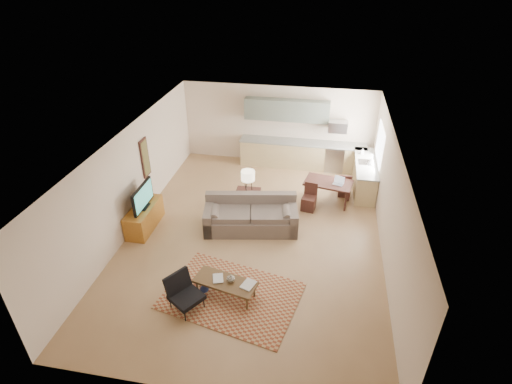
% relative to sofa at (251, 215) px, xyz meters
% --- Properties ---
extents(room, '(9.00, 9.00, 9.00)m').
position_rel_sofa_xyz_m(room, '(0.14, -0.28, 0.91)').
color(room, '#9A734C').
rests_on(room, ground).
extents(kitchen_counter_back, '(4.26, 0.64, 0.92)m').
position_rel_sofa_xyz_m(kitchen_counter_back, '(1.04, 3.90, 0.02)').
color(kitchen_counter_back, tan).
rests_on(kitchen_counter_back, ground).
extents(kitchen_counter_right, '(0.64, 2.26, 0.92)m').
position_rel_sofa_xyz_m(kitchen_counter_right, '(3.07, 2.72, 0.02)').
color(kitchen_counter_right, tan).
rests_on(kitchen_counter_right, ground).
extents(kitchen_range, '(0.62, 0.62, 0.90)m').
position_rel_sofa_xyz_m(kitchen_range, '(2.14, 3.90, 0.01)').
color(kitchen_range, '#A5A8AD').
rests_on(kitchen_range, ground).
extents(kitchen_microwave, '(0.62, 0.40, 0.35)m').
position_rel_sofa_xyz_m(kitchen_microwave, '(2.14, 3.92, 1.11)').
color(kitchen_microwave, '#A5A8AD').
rests_on(kitchen_microwave, room).
extents(upper_cabinets, '(2.80, 0.34, 0.70)m').
position_rel_sofa_xyz_m(upper_cabinets, '(0.44, 4.05, 1.51)').
color(upper_cabinets, slate).
rests_on(upper_cabinets, room).
extents(window_right, '(0.02, 1.40, 1.05)m').
position_rel_sofa_xyz_m(window_right, '(3.37, 2.72, 1.11)').
color(window_right, white).
rests_on(window_right, room).
extents(wall_art_left, '(0.06, 0.42, 1.10)m').
position_rel_sofa_xyz_m(wall_art_left, '(-3.07, 0.62, 1.11)').
color(wall_art_left, olive).
rests_on(wall_art_left, room).
extents(triptych, '(1.70, 0.04, 0.50)m').
position_rel_sofa_xyz_m(triptych, '(0.04, 4.19, 1.31)').
color(triptych, beige).
rests_on(triptych, room).
extents(rug, '(3.16, 2.50, 0.02)m').
position_rel_sofa_xyz_m(rug, '(0.05, -2.51, -0.43)').
color(rug, brown).
rests_on(rug, floor).
extents(sofa, '(2.71, 1.54, 0.89)m').
position_rel_sofa_xyz_m(sofa, '(0.00, 0.00, 0.00)').
color(sofa, brown).
rests_on(sofa, floor).
extents(coffee_table, '(1.44, 0.83, 0.41)m').
position_rel_sofa_xyz_m(coffee_table, '(-0.07, -2.50, -0.24)').
color(coffee_table, '#473119').
rests_on(coffee_table, floor).
extents(book_a, '(0.39, 0.42, 0.03)m').
position_rel_sofa_xyz_m(book_a, '(-0.35, -2.49, -0.03)').
color(book_a, maroon).
rests_on(book_a, coffee_table).
extents(book_b, '(0.46, 0.50, 0.03)m').
position_rel_sofa_xyz_m(book_b, '(0.32, -2.48, -0.03)').
color(book_b, navy).
rests_on(book_b, coffee_table).
extents(vase, '(0.26, 0.26, 0.18)m').
position_rel_sofa_xyz_m(vase, '(0.04, -2.47, 0.05)').
color(vase, black).
rests_on(vase, coffee_table).
extents(armchair, '(0.95, 0.95, 0.78)m').
position_rel_sofa_xyz_m(armchair, '(-0.77, -3.00, -0.05)').
color(armchair, black).
rests_on(armchair, floor).
extents(tv_credenza, '(0.54, 1.41, 0.65)m').
position_rel_sofa_xyz_m(tv_credenza, '(-2.82, -0.44, -0.12)').
color(tv_credenza, '#94581B').
rests_on(tv_credenza, floor).
extents(tv, '(0.11, 1.08, 0.65)m').
position_rel_sofa_xyz_m(tv, '(-2.77, -0.44, 0.53)').
color(tv, black).
rests_on(tv, tv_credenza).
extents(console_table, '(0.67, 0.46, 0.77)m').
position_rel_sofa_xyz_m(console_table, '(-0.21, 0.69, -0.06)').
color(console_table, '#351B16').
rests_on(console_table, floor).
extents(table_lamp, '(0.40, 0.40, 0.62)m').
position_rel_sofa_xyz_m(table_lamp, '(-0.21, 0.69, 0.64)').
color(table_lamp, beige).
rests_on(table_lamp, console_table).
extents(dining_table, '(1.48, 1.02, 0.69)m').
position_rel_sofa_xyz_m(dining_table, '(1.97, 1.72, -0.10)').
color(dining_table, '#351B16').
rests_on(dining_table, floor).
extents(dining_chair_near, '(0.45, 0.46, 0.80)m').
position_rel_sofa_xyz_m(dining_chair_near, '(1.46, 1.22, -0.04)').
color(dining_chair_near, '#351B16').
rests_on(dining_chair_near, floor).
extents(dining_chair_far, '(0.37, 0.39, 0.76)m').
position_rel_sofa_xyz_m(dining_chair_far, '(2.48, 2.22, -0.06)').
color(dining_chair_far, '#351B16').
rests_on(dining_chair_far, floor).
extents(laptop, '(0.34, 0.30, 0.22)m').
position_rel_sofa_xyz_m(laptop, '(2.24, 1.63, 0.35)').
color(laptop, '#A5A8AD').
rests_on(laptop, dining_table).
extents(soap_bottle, '(0.09, 0.09, 0.19)m').
position_rel_sofa_xyz_m(soap_bottle, '(2.97, 3.30, 0.57)').
color(soap_bottle, beige).
rests_on(soap_bottle, kitchen_counter_right).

